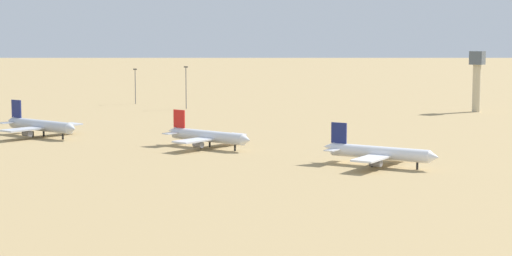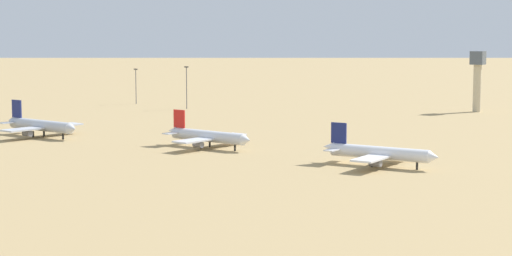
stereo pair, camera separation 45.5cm
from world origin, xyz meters
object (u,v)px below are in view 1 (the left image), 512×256
object	(u,v)px
parked_jet_red_4	(208,136)
parked_jet_navy_5	(379,153)
parked_jet_navy_3	(40,125)
light_pole_mid	(186,85)
control_tower	(477,75)
light_pole_west	(135,84)

from	to	relation	value
parked_jet_red_4	parked_jet_navy_5	world-z (taller)	parked_jet_red_4
parked_jet_navy_3	light_pole_mid	distance (m)	103.00
parked_jet_red_4	light_pole_mid	bearing A→B (deg)	135.83
parked_jet_red_4	parked_jet_navy_5	size ratio (longest dim) A/B	1.01
parked_jet_navy_3	control_tower	world-z (taller)	control_tower
light_pole_west	parked_jet_navy_5	bearing A→B (deg)	-33.35
parked_jet_navy_5	light_pole_west	bearing A→B (deg)	146.84
light_pole_west	light_pole_mid	size ratio (longest dim) A/B	0.88
parked_jet_navy_5	control_tower	distance (m)	153.85
parked_jet_navy_3	light_pole_mid	xyz separation A→B (m)	(-17.98, 101.21, 6.54)
parked_jet_navy_3	light_pole_mid	bearing A→B (deg)	106.90
parked_jet_navy_3	light_pole_west	bearing A→B (deg)	122.21
parked_jet_navy_5	light_pole_mid	size ratio (longest dim) A/B	1.72
parked_jet_red_4	light_pole_west	distance (m)	151.64
parked_jet_navy_5	light_pole_west	size ratio (longest dim) A/B	1.95
parked_jet_red_4	control_tower	distance (m)	149.54
parked_jet_navy_3	control_tower	distance (m)	176.75
parked_jet_navy_3	light_pole_mid	world-z (taller)	light_pole_mid
parked_jet_navy_5	control_tower	world-z (taller)	control_tower
parked_jet_navy_5	parked_jet_navy_3	bearing A→B (deg)	-179.38
parked_jet_navy_3	parked_jet_red_4	size ratio (longest dim) A/B	1.07
parked_jet_navy_3	parked_jet_navy_5	size ratio (longest dim) A/B	1.08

